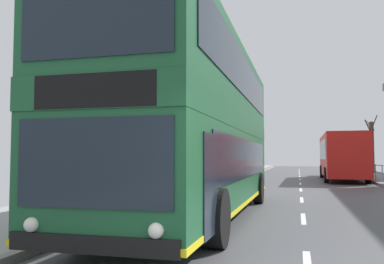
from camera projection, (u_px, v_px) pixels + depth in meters
name	position (u px, v px, depth m)	size (l,w,h in m)	color
double_decker_bus_main	(197.00, 128.00, 10.87)	(2.78, 11.46, 4.47)	#19512D
background_bus_far_lane	(342.00, 156.00, 28.23)	(2.73, 10.57, 3.07)	red
bare_tree_far_00	(372.00, 145.00, 38.00)	(1.38, 1.97, 5.41)	#4C3D2D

